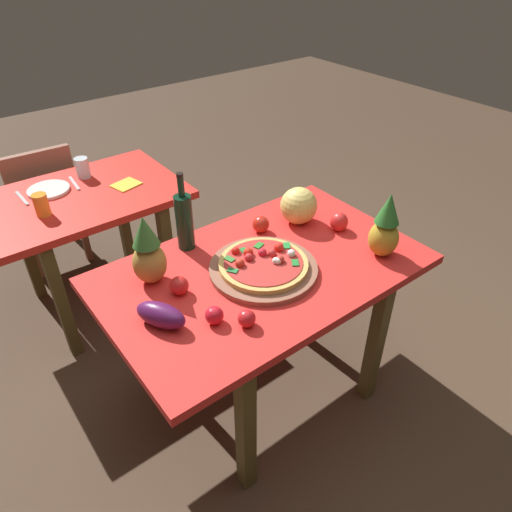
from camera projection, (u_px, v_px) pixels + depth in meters
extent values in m
plane|color=#4C3828|center=(261.00, 383.00, 2.44)|extent=(10.00, 10.00, 0.00)
cube|color=brown|center=(246.00, 431.00, 1.81)|extent=(0.06, 0.06, 0.71)
cube|color=brown|center=(375.00, 344.00, 2.18)|extent=(0.06, 0.06, 0.71)
cube|color=brown|center=(154.00, 324.00, 2.28)|extent=(0.06, 0.06, 0.71)
cube|color=brown|center=(273.00, 267.00, 2.65)|extent=(0.06, 0.06, 0.71)
cube|color=red|center=(263.00, 271.00, 2.01)|extent=(1.36, 0.84, 0.04)
cube|color=brown|center=(62.00, 303.00, 2.41)|extent=(0.06, 0.06, 0.71)
cube|color=brown|center=(168.00, 260.00, 2.71)|extent=(0.06, 0.06, 0.71)
cube|color=brown|center=(26.00, 249.00, 2.80)|extent=(0.06, 0.06, 0.71)
cube|color=brown|center=(122.00, 216.00, 3.11)|extent=(0.06, 0.06, 0.71)
cube|color=red|center=(82.00, 197.00, 2.54)|extent=(1.03, 0.72, 0.04)
cube|color=brown|center=(69.00, 214.00, 3.42)|extent=(0.04, 0.04, 0.41)
cube|color=brown|center=(21.00, 229.00, 3.26)|extent=(0.04, 0.04, 0.41)
cube|color=brown|center=(84.00, 235.00, 3.20)|extent=(0.04, 0.04, 0.41)
cube|color=brown|center=(34.00, 251.00, 3.04)|extent=(0.04, 0.04, 0.41)
cube|color=brown|center=(44.00, 203.00, 3.10)|extent=(0.42, 0.42, 0.04)
cube|color=brown|center=(42.00, 183.00, 2.85)|extent=(0.40, 0.06, 0.40)
cylinder|color=brown|center=(263.00, 269.00, 1.97)|extent=(0.45, 0.45, 0.02)
cylinder|color=#D8A755|center=(263.00, 264.00, 1.95)|extent=(0.37, 0.37, 0.02)
cylinder|color=#BA302B|center=(263.00, 262.00, 1.95)|extent=(0.33, 0.33, 0.00)
sphere|color=red|center=(280.00, 260.00, 1.94)|extent=(0.04, 0.04, 0.04)
sphere|color=red|center=(240.00, 263.00, 1.92)|extent=(0.04, 0.04, 0.04)
sphere|color=red|center=(262.00, 253.00, 1.98)|extent=(0.04, 0.04, 0.04)
sphere|color=red|center=(272.00, 253.00, 1.98)|extent=(0.04, 0.04, 0.04)
sphere|color=red|center=(235.00, 251.00, 1.99)|extent=(0.04, 0.04, 0.04)
sphere|color=red|center=(249.00, 258.00, 1.95)|extent=(0.04, 0.04, 0.04)
sphere|color=red|center=(248.00, 253.00, 1.98)|extent=(0.04, 0.04, 0.04)
sphere|color=red|center=(280.00, 248.00, 2.00)|extent=(0.04, 0.04, 0.04)
cube|color=#27742D|center=(244.00, 251.00, 2.00)|extent=(0.03, 0.05, 0.00)
cube|color=#28802A|center=(259.00, 245.00, 2.03)|extent=(0.05, 0.04, 0.00)
cube|color=#247B30|center=(295.00, 263.00, 1.93)|extent=(0.05, 0.05, 0.00)
cube|color=#218536|center=(286.00, 245.00, 2.03)|extent=(0.05, 0.05, 0.00)
cube|color=#267638|center=(232.00, 270.00, 1.89)|extent=(0.05, 0.05, 0.00)
cube|color=#327E31|center=(229.00, 259.00, 1.95)|extent=(0.04, 0.05, 0.00)
sphere|color=white|center=(291.00, 253.00, 1.97)|extent=(0.04, 0.04, 0.04)
sphere|color=white|center=(276.00, 261.00, 1.93)|extent=(0.03, 0.03, 0.03)
sphere|color=white|center=(278.00, 261.00, 1.93)|extent=(0.03, 0.03, 0.03)
cylinder|color=black|center=(185.00, 222.00, 2.05)|extent=(0.08, 0.08, 0.26)
cylinder|color=black|center=(181.00, 187.00, 1.95)|extent=(0.03, 0.03, 0.09)
cylinder|color=black|center=(180.00, 175.00, 1.91)|extent=(0.03, 0.03, 0.02)
ellipsoid|color=#B29329|center=(383.00, 238.00, 2.03)|extent=(0.13, 0.13, 0.16)
cone|color=#296F29|center=(389.00, 208.00, 1.94)|extent=(0.10, 0.10, 0.13)
ellipsoid|color=#B38838|center=(150.00, 263.00, 1.88)|extent=(0.14, 0.14, 0.17)
cone|color=#356E2D|center=(144.00, 231.00, 1.79)|extent=(0.11, 0.11, 0.13)
sphere|color=#E5CA67|center=(299.00, 206.00, 2.24)|extent=(0.18, 0.18, 0.18)
ellipsoid|color=red|center=(339.00, 222.00, 2.21)|extent=(0.08, 0.08, 0.09)
ellipsoid|color=#51184A|center=(161.00, 315.00, 1.69)|extent=(0.17, 0.22, 0.09)
sphere|color=red|center=(261.00, 224.00, 2.20)|extent=(0.08, 0.08, 0.08)
sphere|color=red|center=(179.00, 286.00, 1.84)|extent=(0.08, 0.08, 0.08)
sphere|color=red|center=(214.00, 315.00, 1.71)|extent=(0.07, 0.07, 0.07)
sphere|color=red|center=(247.00, 318.00, 1.69)|extent=(0.07, 0.07, 0.07)
cylinder|color=orange|center=(41.00, 205.00, 2.31)|extent=(0.07, 0.07, 0.11)
cylinder|color=silver|center=(83.00, 168.00, 2.66)|extent=(0.08, 0.08, 0.11)
cylinder|color=white|center=(49.00, 190.00, 2.54)|extent=(0.22, 0.22, 0.02)
cube|color=silver|center=(22.00, 198.00, 2.48)|extent=(0.02, 0.18, 0.01)
cube|color=silver|center=(74.00, 183.00, 2.62)|extent=(0.03, 0.18, 0.01)
cube|color=yellow|center=(126.00, 185.00, 2.61)|extent=(0.16, 0.15, 0.01)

